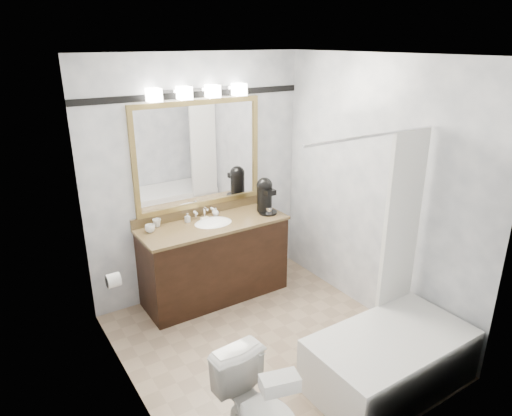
{
  "coord_description": "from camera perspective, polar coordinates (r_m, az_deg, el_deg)",
  "views": [
    {
      "loc": [
        -1.97,
        -2.83,
        2.61
      ],
      "look_at": [
        0.09,
        0.35,
        1.2
      ],
      "focal_mm": 32.0,
      "sensor_mm": 36.0,
      "label": 1
    }
  ],
  "objects": [
    {
      "name": "vanity",
      "position": [
        4.84,
        -5.22,
        -6.31
      ],
      "size": [
        1.53,
        0.58,
        0.97
      ],
      "color": "black",
      "rests_on": "ground"
    },
    {
      "name": "coffee_maker",
      "position": [
        4.87,
        1.13,
        1.68
      ],
      "size": [
        0.2,
        0.25,
        0.38
      ],
      "rotation": [
        0.0,
        0.0,
        0.0
      ],
      "color": "black",
      "rests_on": "vanity"
    },
    {
      "name": "accent_stripe",
      "position": [
        4.6,
        -7.56,
        13.88
      ],
      "size": [
        2.4,
        0.01,
        0.06
      ],
      "primitive_type": "cube",
      "color": "black",
      "rests_on": "room"
    },
    {
      "name": "toilet",
      "position": [
        3.23,
        0.57,
        -24.24
      ],
      "size": [
        0.43,
        0.69,
        0.68
      ],
      "primitive_type": "imported",
      "rotation": [
        0.0,
        0.0,
        0.07
      ],
      "color": "white",
      "rests_on": "ground"
    },
    {
      "name": "room",
      "position": [
        3.71,
        1.77,
        -1.12
      ],
      "size": [
        2.42,
        2.62,
        2.52
      ],
      "color": "tan",
      "rests_on": "ground"
    },
    {
      "name": "cup_left",
      "position": [
        4.53,
        -13.12,
        -2.5
      ],
      "size": [
        0.11,
        0.11,
        0.08
      ],
      "primitive_type": "imported",
      "rotation": [
        0.0,
        0.0,
        -0.11
      ],
      "color": "white",
      "rests_on": "vanity"
    },
    {
      "name": "mirror",
      "position": [
        4.69,
        -7.16,
        6.58
      ],
      "size": [
        1.4,
        0.04,
        1.1
      ],
      "color": "#A18749",
      "rests_on": "room"
    },
    {
      "name": "soap_bottle_a",
      "position": [
        4.69,
        -8.57,
        -1.21
      ],
      "size": [
        0.05,
        0.05,
        0.1
      ],
      "primitive_type": "imported",
      "rotation": [
        0.0,
        0.0,
        0.25
      ],
      "color": "white",
      "rests_on": "vanity"
    },
    {
      "name": "bathtub",
      "position": [
        3.94,
        16.45,
        -16.82
      ],
      "size": [
        1.3,
        0.75,
        1.96
      ],
      "color": "white",
      "rests_on": "ground"
    },
    {
      "name": "vanity_light_bar",
      "position": [
        4.54,
        -7.21,
        14.23
      ],
      "size": [
        1.02,
        0.14,
        0.12
      ],
      "color": "silver",
      "rests_on": "room"
    },
    {
      "name": "soap_bar",
      "position": [
        4.75,
        -6.42,
        -1.32
      ],
      "size": [
        0.09,
        0.06,
        0.03
      ],
      "primitive_type": "cube",
      "rotation": [
        0.0,
        0.0,
        0.12
      ],
      "color": "beige",
      "rests_on": "vanity"
    },
    {
      "name": "tp_roll",
      "position": [
        4.07,
        -17.41,
        -8.6
      ],
      "size": [
        0.11,
        0.12,
        0.12
      ],
      "primitive_type": "cylinder",
      "rotation": [
        0.0,
        1.57,
        0.0
      ],
      "color": "white",
      "rests_on": "room"
    },
    {
      "name": "soap_bottle_b",
      "position": [
        4.83,
        -5.06,
        -0.48
      ],
      "size": [
        0.07,
        0.07,
        0.09
      ],
      "primitive_type": "imported",
      "rotation": [
        0.0,
        0.0,
        -0.12
      ],
      "color": "white",
      "rests_on": "vanity"
    },
    {
      "name": "cup_right",
      "position": [
        4.64,
        -12.3,
        -1.82
      ],
      "size": [
        0.11,
        0.11,
        0.08
      ],
      "primitive_type": "imported",
      "rotation": [
        0.0,
        0.0,
        0.42
      ],
      "color": "white",
      "rests_on": "vanity"
    },
    {
      "name": "tissue_box",
      "position": [
        2.84,
        2.98,
        -21.03
      ],
      "size": [
        0.25,
        0.18,
        0.09
      ],
      "primitive_type": "cube",
      "rotation": [
        0.0,
        0.0,
        -0.27
      ],
      "color": "white",
      "rests_on": "toilet"
    }
  ]
}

